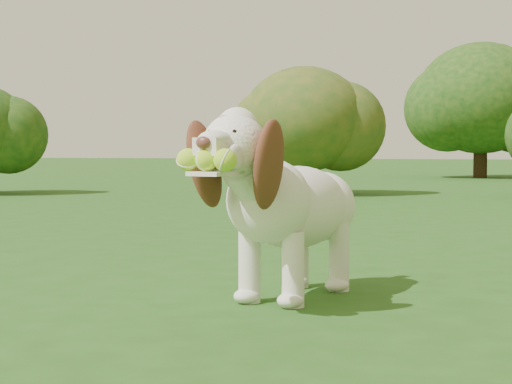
# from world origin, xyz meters

# --- Properties ---
(ground) EXTENTS (80.00, 80.00, 0.00)m
(ground) POSITION_xyz_m (0.00, 0.00, 0.00)
(ground) COLOR #214B15
(ground) RESTS_ON ground
(dog) EXTENTS (0.55, 1.09, 0.72)m
(dog) POSITION_xyz_m (-0.26, 0.49, 0.38)
(dog) COLOR white
(dog) RESTS_ON ground
(shrub_i) EXTENTS (2.47, 2.47, 2.56)m
(shrub_i) POSITION_xyz_m (0.34, 14.10, 1.50)
(shrub_i) COLOR #382314
(shrub_i) RESTS_ON ground
(shrub_b) EXTENTS (1.51, 1.51, 1.56)m
(shrub_b) POSITION_xyz_m (-1.69, 7.57, 0.92)
(shrub_b) COLOR #382314
(shrub_b) RESTS_ON ground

